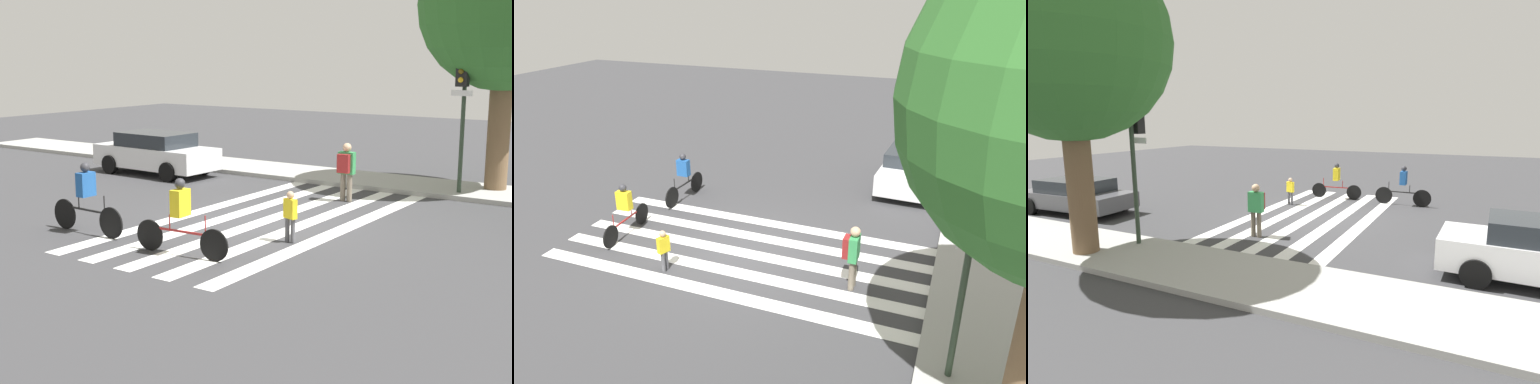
# 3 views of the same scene
# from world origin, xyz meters

# --- Properties ---
(ground_plane) EXTENTS (60.00, 60.00, 0.00)m
(ground_plane) POSITION_xyz_m (0.00, 0.00, 0.00)
(ground_plane) COLOR #38383A
(sidewalk_curb) EXTENTS (36.00, 2.50, 0.14)m
(sidewalk_curb) POSITION_xyz_m (0.00, 6.25, 0.07)
(sidewalk_curb) COLOR #9E9E99
(sidewalk_curb) RESTS_ON ground_plane
(crosswalk_stripes) EXTENTS (4.43, 10.00, 0.01)m
(crosswalk_stripes) POSITION_xyz_m (0.00, 0.00, 0.00)
(crosswalk_stripes) COLOR white
(crosswalk_stripes) RESTS_ON ground_plane
(traffic_light) EXTENTS (0.60, 0.50, 4.20)m
(traffic_light) POSITION_xyz_m (2.95, 5.46, 2.94)
(traffic_light) COLOR #283828
(traffic_light) RESTS_ON ground_plane
(street_tree) EXTENTS (4.97, 4.97, 7.95)m
(street_tree) POSITION_xyz_m (3.66, 6.71, 5.43)
(street_tree) COLOR brown
(street_tree) RESTS_ON ground_plane
(pedestrian_adult_yellow_jacket) EXTENTS (0.46, 0.39, 1.64)m
(pedestrian_adult_yellow_jacket) POSITION_xyz_m (0.55, 3.18, 0.96)
(pedestrian_adult_yellow_jacket) COLOR #6B6051
(pedestrian_adult_yellow_jacket) RESTS_ON ground_plane
(pedestrian_child_with_backpack) EXTENTS (0.35, 0.24, 1.14)m
(pedestrian_child_with_backpack) POSITION_xyz_m (1.59, -1.44, 0.65)
(pedestrian_child_with_backpack) COLOR #4C4C51
(pedestrian_child_with_backpack) RESTS_ON ground_plane
(cyclist_far_lane) EXTENTS (2.27, 0.41, 1.61)m
(cyclist_far_lane) POSITION_xyz_m (0.29, -3.57, 0.87)
(cyclist_far_lane) COLOR black
(cyclist_far_lane) RESTS_ON ground_plane
(cyclist_mid_street) EXTENTS (2.28, 0.41, 1.66)m
(cyclist_mid_street) POSITION_xyz_m (-2.66, -3.39, 0.87)
(cyclist_mid_street) COLOR black
(cyclist_mid_street) RESTS_ON ground_plane
(car_parked_far_curb) EXTENTS (4.47, 2.23, 1.31)m
(car_parked_far_curb) POSITION_xyz_m (8.32, 3.46, 0.69)
(car_parked_far_curb) COLOR #4C4C51
(car_parked_far_curb) RESTS_ON ground_plane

